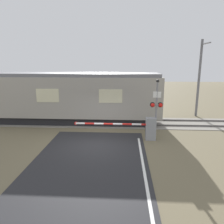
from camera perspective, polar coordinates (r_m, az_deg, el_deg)
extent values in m
plane|color=#6B6047|center=(12.71, -4.13, -8.26)|extent=(80.00, 80.00, 0.00)
cube|color=gray|center=(16.94, -2.16, -2.68)|extent=(36.00, 3.20, 0.03)
cube|color=#595451|center=(16.23, -2.40, -3.15)|extent=(36.00, 0.08, 0.10)
cube|color=#595451|center=(17.61, -1.93, -1.84)|extent=(36.00, 0.08, 0.10)
cube|color=black|center=(17.64, -14.53, -1.50)|extent=(14.79, 2.40, 0.60)
cube|color=#9E998E|center=(17.29, -14.87, 4.18)|extent=(16.07, 2.82, 2.94)
cube|color=slate|center=(17.13, -15.18, 9.44)|extent=(15.75, 2.59, 0.24)
cube|color=beige|center=(15.02, -0.37, 4.18)|extent=(1.61, 0.02, 0.94)
cube|color=beige|center=(15.93, -16.49, 4.15)|extent=(1.61, 0.02, 0.94)
cube|color=gray|center=(13.30, 10.08, -4.35)|extent=(0.60, 0.44, 1.36)
cylinder|color=gray|center=(13.22, 10.12, -3.26)|extent=(0.16, 0.16, 0.18)
cylinder|color=red|center=(13.19, 8.90, -3.25)|extent=(0.57, 0.11, 0.11)
cylinder|color=white|center=(13.15, 6.44, -3.23)|extent=(0.57, 0.11, 0.11)
cylinder|color=red|center=(13.13, 3.96, -3.20)|extent=(0.57, 0.11, 0.11)
cylinder|color=white|center=(13.14, 1.49, -3.17)|extent=(0.57, 0.11, 0.11)
cylinder|color=red|center=(13.17, -0.98, -3.12)|extent=(0.57, 0.11, 0.11)
cylinder|color=white|center=(13.22, -3.44, -3.08)|extent=(0.57, 0.11, 0.11)
cylinder|color=red|center=(13.30, -5.87, -3.03)|extent=(0.57, 0.11, 0.11)
cylinder|color=white|center=(13.40, -8.26, -2.97)|extent=(0.57, 0.11, 0.11)
cylinder|color=red|center=(13.46, -9.45, -2.94)|extent=(0.20, 0.02, 0.20)
cylinder|color=gray|center=(13.17, 11.48, 0.06)|extent=(0.11, 0.11, 3.42)
cube|color=gray|center=(13.08, 11.56, 1.81)|extent=(0.58, 0.07, 0.07)
sphere|color=red|center=(13.00, 10.58, 1.79)|extent=(0.24, 0.24, 0.24)
sphere|color=red|center=(13.07, 12.59, 1.75)|extent=(0.24, 0.24, 0.24)
cylinder|color=black|center=(13.11, 10.52, 1.88)|extent=(0.30, 0.06, 0.30)
cylinder|color=black|center=(13.17, 12.52, 1.85)|extent=(0.30, 0.06, 0.30)
cube|color=white|center=(12.94, 11.71, 4.45)|extent=(0.46, 0.02, 0.35)
sphere|color=black|center=(12.89, 11.84, 7.92)|extent=(0.18, 0.18, 0.18)
cylinder|color=slate|center=(19.79, 21.76, 8.01)|extent=(0.20, 0.20, 6.36)
cube|color=slate|center=(18.94, 23.36, 16.14)|extent=(0.10, 1.80, 0.08)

